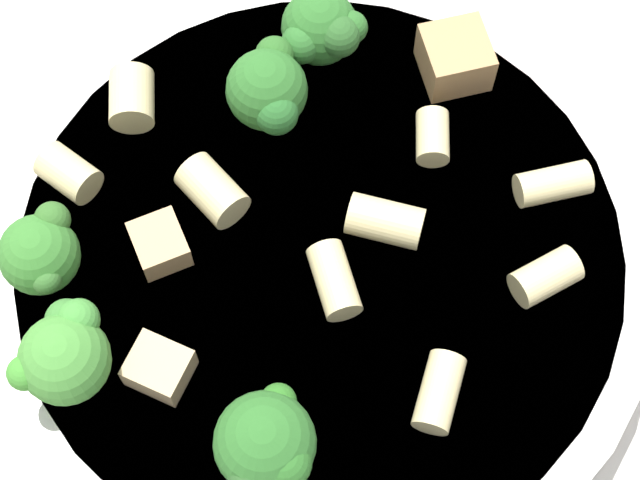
# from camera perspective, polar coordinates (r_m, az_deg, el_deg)

# --- Properties ---
(ground_plane) EXTENTS (2.00, 2.00, 0.00)m
(ground_plane) POSITION_cam_1_polar(r_m,az_deg,el_deg) (0.43, 0.00, -2.16)
(ground_plane) COLOR beige
(pasta_bowl) EXTENTS (0.26, 0.26, 0.03)m
(pasta_bowl) POSITION_cam_1_polar(r_m,az_deg,el_deg) (0.42, 0.00, -1.24)
(pasta_bowl) COLOR silver
(pasta_bowl) RESTS_ON ground_plane
(broccoli_floret_0) EXTENTS (0.03, 0.03, 0.03)m
(broccoli_floret_0) POSITION_cam_1_polar(r_m,az_deg,el_deg) (0.39, -14.63, -0.63)
(broccoli_floret_0) COLOR #84AD60
(broccoli_floret_0) RESTS_ON pasta_bowl
(broccoli_floret_1) EXTENTS (0.04, 0.04, 0.04)m
(broccoli_floret_1) POSITION_cam_1_polar(r_m,az_deg,el_deg) (0.37, -13.46, -5.96)
(broccoli_floret_1) COLOR #84AD60
(broccoli_floret_1) RESTS_ON pasta_bowl
(broccoli_floret_2) EXTENTS (0.03, 0.04, 0.03)m
(broccoli_floret_2) POSITION_cam_1_polar(r_m,az_deg,el_deg) (0.43, 0.09, 11.13)
(broccoli_floret_2) COLOR #93B766
(broccoli_floret_2) RESTS_ON pasta_bowl
(broccoli_floret_3) EXTENTS (0.04, 0.03, 0.04)m
(broccoli_floret_3) POSITION_cam_1_polar(r_m,az_deg,el_deg) (0.36, -2.88, -10.95)
(broccoli_floret_3) COLOR #9EC175
(broccoli_floret_3) RESTS_ON pasta_bowl
(broccoli_floret_4) EXTENTS (0.04, 0.03, 0.04)m
(broccoli_floret_4) POSITION_cam_1_polar(r_m,az_deg,el_deg) (0.41, -2.37, 8.09)
(broccoli_floret_4) COLOR #84AD60
(broccoli_floret_4) RESTS_ON pasta_bowl
(rigatoni_0) EXTENTS (0.03, 0.03, 0.01)m
(rigatoni_0) POSITION_cam_1_polar(r_m,az_deg,el_deg) (0.38, 6.37, -8.08)
(rigatoni_0) COLOR beige
(rigatoni_0) RESTS_ON pasta_bowl
(rigatoni_1) EXTENTS (0.03, 0.03, 0.02)m
(rigatoni_1) POSITION_cam_1_polar(r_m,az_deg,el_deg) (0.40, 3.31, 1.46)
(rigatoni_1) COLOR beige
(rigatoni_1) RESTS_ON pasta_bowl
(rigatoni_2) EXTENTS (0.03, 0.03, 0.02)m
(rigatoni_2) POSITION_cam_1_polar(r_m,az_deg,el_deg) (0.41, -5.76, 2.63)
(rigatoni_2) COLOR beige
(rigatoni_2) RESTS_ON pasta_bowl
(rigatoni_3) EXTENTS (0.03, 0.02, 0.02)m
(rigatoni_3) POSITION_cam_1_polar(r_m,az_deg,el_deg) (0.43, -10.01, 7.46)
(rigatoni_3) COLOR beige
(rigatoni_3) RESTS_ON pasta_bowl
(rigatoni_4) EXTENTS (0.02, 0.03, 0.01)m
(rigatoni_4) POSITION_cam_1_polar(r_m,az_deg,el_deg) (0.40, 11.94, -1.93)
(rigatoni_4) COLOR beige
(rigatoni_4) RESTS_ON pasta_bowl
(rigatoni_5) EXTENTS (0.02, 0.02, 0.01)m
(rigatoni_5) POSITION_cam_1_polar(r_m,az_deg,el_deg) (0.42, 6.03, 5.49)
(rigatoni_5) COLOR beige
(rigatoni_5) RESTS_ON pasta_bowl
(rigatoni_6) EXTENTS (0.02, 0.03, 0.01)m
(rigatoni_6) POSITION_cam_1_polar(r_m,az_deg,el_deg) (0.42, 12.32, 2.94)
(rigatoni_6) COLOR beige
(rigatoni_6) RESTS_ON pasta_bowl
(rigatoni_7) EXTENTS (0.03, 0.02, 0.02)m
(rigatoni_7) POSITION_cam_1_polar(r_m,az_deg,el_deg) (0.42, -13.26, 3.49)
(rigatoni_7) COLOR beige
(rigatoni_7) RESTS_ON pasta_bowl
(rigatoni_8) EXTENTS (0.03, 0.02, 0.01)m
(rigatoni_8) POSITION_cam_1_polar(r_m,az_deg,el_deg) (0.39, 0.60, -2.22)
(rigatoni_8) COLOR beige
(rigatoni_8) RESTS_ON pasta_bowl
(chicken_chunk_0) EXTENTS (0.03, 0.03, 0.01)m
(chicken_chunk_0) POSITION_cam_1_polar(r_m,az_deg,el_deg) (0.39, -8.57, -6.76)
(chicken_chunk_0) COLOR tan
(chicken_chunk_0) RESTS_ON pasta_bowl
(chicken_chunk_1) EXTENTS (0.03, 0.03, 0.02)m
(chicken_chunk_1) POSITION_cam_1_polar(r_m,az_deg,el_deg) (0.44, 7.21, 9.62)
(chicken_chunk_1) COLOR tan
(chicken_chunk_1) RESTS_ON pasta_bowl
(chicken_chunk_2) EXTENTS (0.02, 0.02, 0.01)m
(chicken_chunk_2) POSITION_cam_1_polar(r_m,az_deg,el_deg) (0.40, -8.54, -0.22)
(chicken_chunk_2) COLOR tan
(chicken_chunk_2) RESTS_ON pasta_bowl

